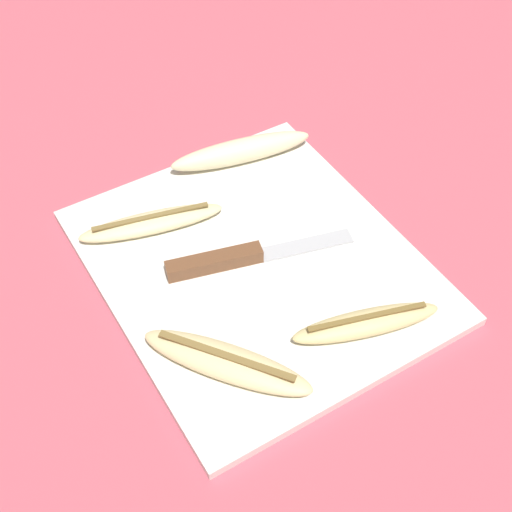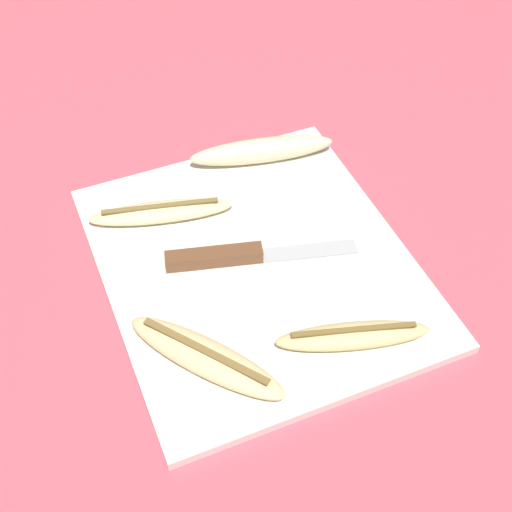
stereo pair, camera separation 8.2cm
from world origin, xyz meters
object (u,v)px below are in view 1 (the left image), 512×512
at_px(knife, 229,259).
at_px(banana_pale_long, 241,151).
at_px(banana_spotted_left, 366,323).
at_px(banana_soft_right, 152,223).
at_px(banana_ripe_center, 226,362).

bearing_deg(knife, banana_pale_long, 159.58).
height_order(banana_spotted_left, banana_pale_long, banana_pale_long).
relative_size(banana_soft_right, banana_pale_long, 0.92).
distance_m(banana_soft_right, banana_pale_long, 0.17).
height_order(knife, banana_ripe_center, banana_ripe_center).
bearing_deg(banana_ripe_center, knife, 149.19).
xyz_separation_m(banana_spotted_left, banana_soft_right, (-0.26, -0.13, -0.00)).
bearing_deg(banana_ripe_center, banana_soft_right, 174.40).
bearing_deg(banana_soft_right, banana_pale_long, 108.38).
bearing_deg(banana_ripe_center, banana_pale_long, 146.85).
bearing_deg(banana_spotted_left, banana_soft_right, -152.87).
height_order(banana_ripe_center, banana_pale_long, banana_pale_long).
bearing_deg(banana_soft_right, banana_ripe_center, -5.60).
bearing_deg(banana_pale_long, banana_ripe_center, -33.15).
height_order(knife, banana_spotted_left, banana_spotted_left).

